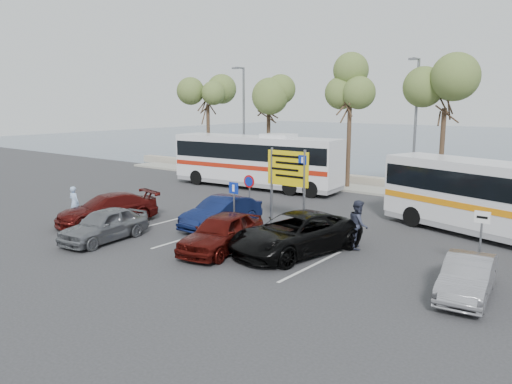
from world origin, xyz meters
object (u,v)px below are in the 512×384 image
Objects in this scene: direction_sign at (288,174)px; coach_bus_right at (509,204)px; car_silver_a at (104,225)px; car_silver_b at (467,277)px; car_maroon at (107,209)px; coach_bus_left at (256,163)px; street_lamp_left at (243,116)px; pedestrian_near at (74,203)px; pedestrian_far at (358,224)px; car_blue at (221,213)px; car_red at (222,232)px; street_lamp_right at (415,121)px; suv_black at (296,234)px.

direction_sign is 9.30m from coach_bus_right.
car_silver_a is 1.08× the size of car_silver_b.
coach_bus_right is at bearing 39.91° from car_maroon.
coach_bus_left reaches higher than car_silver_b.
pedestrian_near is (1.90, -15.52, -3.79)m from street_lamp_left.
street_lamp_left is 4.15× the size of pedestrian_far.
car_blue is 7.56m from pedestrian_near.
car_silver_b is (0.35, -7.12, -0.98)m from coach_bus_right.
street_lamp_left is 2.16× the size of car_silver_b.
car_maroon is (-4.80, -2.70, -0.01)m from car_blue.
car_blue is at bearing -162.89° from pedestrian_near.
coach_bus_right is 11.73m from car_red.
street_lamp_right is 2.16× the size of car_silver_b.
pedestrian_far is at bearing -170.44° from pedestrian_near.
pedestrian_near is at bearing 155.06° from car_silver_a.
coach_bus_left is 12.63m from pedestrian_near.
car_silver_b is at bearing 177.39° from pedestrian_near.
street_lamp_right is 1.46× the size of suv_black.
car_red is (4.80, 1.91, 0.06)m from car_silver_a.
street_lamp_right is 2.00× the size of car_silver_a.
coach_bus_right is 5.80× the size of pedestrian_far.
pedestrian_far is at bearing 63.74° from suv_black.
street_lamp_right is 13.69m from car_blue.
car_silver_b is at bearing -22.99° from direction_sign.
direction_sign is 0.65× the size of suv_black.
coach_bus_left reaches higher than pedestrian_far.
pedestrian_near is (-1.60, -12.50, -0.89)m from coach_bus_left.
street_lamp_right is 19.45m from pedestrian_near.
street_lamp_left is 2.00× the size of car_silver_a.
pedestrian_near is at bearing -157.18° from car_maroon.
pedestrian_far is (6.40, 0.86, 0.25)m from car_blue.
coach_bus_right is 17.65m from car_maroon.
pedestrian_far is (11.70, -8.55, -0.74)m from coach_bus_left.
pedestrian_far is (2.20, -11.57, -3.63)m from street_lamp_right.
direction_sign is at bearing -100.94° from street_lamp_right.
pedestrian_near reaches higher than car_silver_b.
street_lamp_right is at bearing 79.06° from direction_sign.
car_blue is 2.65× the size of pedestrian_near.
pedestrian_far is (4.19, -1.25, -1.47)m from direction_sign.
car_red is 0.79× the size of suv_black.
coach_bus_left is 2.75× the size of car_red.
direction_sign is 2.22× the size of pedestrian_near.
car_blue is at bearing -108.66° from street_lamp_right.
pedestrian_near is at bearing -158.89° from suv_black.
car_red is at bearing -96.79° from street_lamp_right.
coach_bus_right is 2.32× the size of car_maroon.
car_red is 9.31m from pedestrian_near.
street_lamp_right is 0.67× the size of coach_bus_left.
suv_black is at bearing -14.27° from car_blue.
street_lamp_right is at bearing 104.36° from suv_black.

